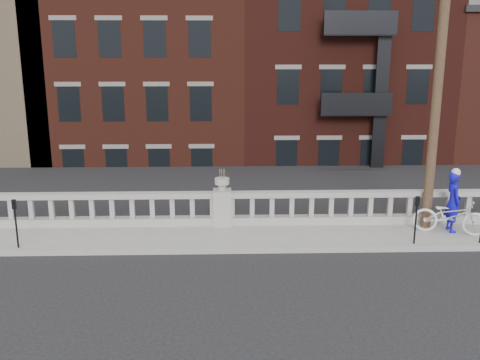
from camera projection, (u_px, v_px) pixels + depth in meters
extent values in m
plane|color=black|center=(222.00, 284.00, 12.67)|extent=(120.00, 120.00, 0.00)
cube|color=gray|center=(222.00, 237.00, 15.56)|extent=(32.00, 2.20, 0.15)
cube|color=gray|center=(222.00, 221.00, 16.43)|extent=(28.00, 0.34, 0.25)
cube|color=gray|center=(222.00, 195.00, 16.24)|extent=(28.00, 0.34, 0.16)
cube|color=gray|center=(222.00, 207.00, 16.33)|extent=(0.55, 0.55, 1.10)
cylinder|color=gray|center=(222.00, 187.00, 16.18)|extent=(0.24, 0.24, 0.20)
cylinder|color=gray|center=(222.00, 181.00, 16.13)|extent=(0.44, 0.44, 0.18)
cube|color=#605E59|center=(223.00, 296.00, 17.42)|extent=(36.00, 0.50, 5.15)
cube|color=black|center=(224.00, 198.00, 39.11)|extent=(80.00, 44.00, 0.50)
cube|color=#595651|center=(174.00, 263.00, 21.53)|extent=(16.00, 7.00, 4.00)
cube|color=#491D14|center=(155.00, 108.00, 31.43)|extent=(10.00, 14.00, 14.00)
cube|color=#3D1510|center=(325.00, 95.00, 31.53)|extent=(10.00, 14.00, 15.50)
cylinder|color=#422D1E|center=(440.00, 58.00, 15.09)|extent=(0.28, 0.28, 10.00)
cylinder|color=black|center=(16.00, 228.00, 14.43)|extent=(0.05, 0.05, 1.10)
cube|color=black|center=(14.00, 204.00, 14.27)|extent=(0.10, 0.08, 0.26)
cube|color=black|center=(13.00, 203.00, 14.21)|extent=(0.06, 0.01, 0.08)
cylinder|color=black|center=(415.00, 225.00, 14.73)|extent=(0.05, 0.05, 1.10)
cube|color=black|center=(417.00, 201.00, 14.57)|extent=(0.10, 0.08, 0.26)
cube|color=black|center=(418.00, 200.00, 14.52)|extent=(0.06, 0.01, 0.08)
imported|color=silver|center=(450.00, 216.00, 15.56)|extent=(2.18, 1.35, 1.08)
imported|color=#110CB5|center=(453.00, 202.00, 15.68)|extent=(0.44, 0.66, 1.80)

